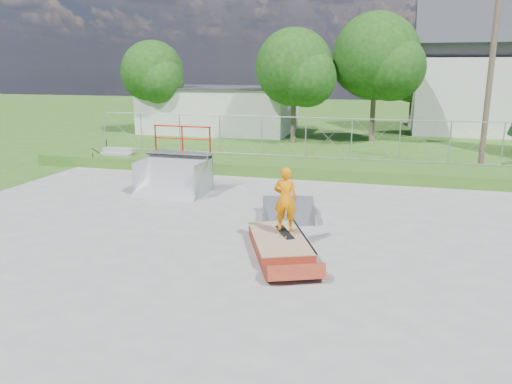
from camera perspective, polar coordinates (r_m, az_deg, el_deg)
ground at (r=12.62m, az=-2.47°, el=-6.45°), size 120.00×120.00×0.00m
concrete_pad at (r=12.61m, az=-2.47°, el=-6.37°), size 20.00×16.00×0.04m
grass_berm at (r=21.48m, az=5.17°, el=2.83°), size 24.00×3.00×0.50m
grind_box at (r=12.34m, az=2.71°, el=-5.99°), size 2.14×2.86×0.38m
quarter_pipe at (r=17.80m, az=-9.62°, el=3.37°), size 2.40×2.04×2.35m
flat_bank_ramp at (r=14.91m, az=3.78°, el=-2.24°), size 1.92×1.99×0.48m
skateboard at (r=12.44m, az=3.32°, el=-4.67°), size 0.63×0.78×0.13m
skater at (r=12.21m, az=3.37°, el=-1.14°), size 0.59×0.40×1.59m
concrete_stairs at (r=23.68m, az=-15.92°, el=3.77°), size 1.50×1.60×0.80m
chain_link_fence at (r=22.26m, az=5.69°, el=6.22°), size 20.00×0.06×1.80m
utility_building_flat at (r=35.34m, az=-4.17°, el=9.31°), size 10.00×6.00×3.00m
gable_house at (r=37.65m, az=23.90°, el=12.03°), size 8.40×6.08×8.94m
utility_pole at (r=23.59m, az=25.19°, el=11.76°), size 0.24×0.24×8.00m
tree_left_near at (r=29.58m, az=4.82°, el=13.69°), size 4.76×4.48×6.65m
tree_center at (r=31.08m, az=14.05°, el=14.47°), size 5.44×5.12×7.60m
tree_left_far at (r=34.69m, az=-11.49°, el=13.02°), size 4.42×4.16×6.18m
tree_back_mid at (r=39.16m, az=17.88°, el=12.28°), size 4.08×3.84×5.70m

